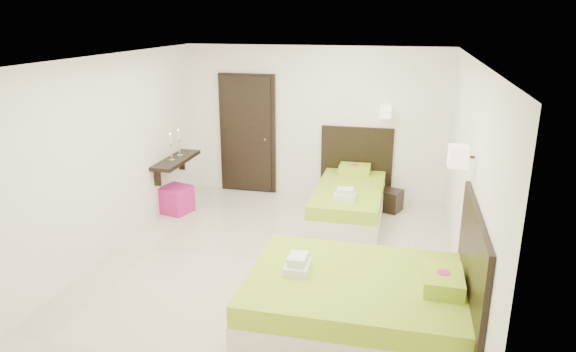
% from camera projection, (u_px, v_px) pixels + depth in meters
% --- Properties ---
extents(floor, '(5.50, 5.50, 0.00)m').
position_uv_depth(floor, '(275.00, 263.00, 6.65)').
color(floor, beige).
rests_on(floor, ground).
extents(bed_single, '(1.22, 2.04, 1.68)m').
position_uv_depth(bed_single, '(350.00, 199.00, 8.08)').
color(bed_single, beige).
rests_on(bed_single, ground).
extents(bed_double, '(2.19, 1.86, 1.81)m').
position_uv_depth(bed_double, '(363.00, 300.00, 5.18)').
color(bed_double, beige).
rests_on(bed_double, ground).
extents(nightstand, '(0.49, 0.46, 0.35)m').
position_uv_depth(nightstand, '(389.00, 200.00, 8.41)').
color(nightstand, black).
rests_on(nightstand, ground).
extents(ottoman, '(0.53, 0.53, 0.43)m').
position_uv_depth(ottoman, '(176.00, 199.00, 8.32)').
color(ottoman, '#A81665').
rests_on(ottoman, ground).
extents(door, '(1.02, 0.15, 2.14)m').
position_uv_depth(door, '(248.00, 134.00, 9.10)').
color(door, black).
rests_on(door, ground).
extents(console_shelf, '(0.35, 1.20, 0.78)m').
position_uv_depth(console_shelf, '(176.00, 160.00, 8.34)').
color(console_shelf, black).
rests_on(console_shelf, ground).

